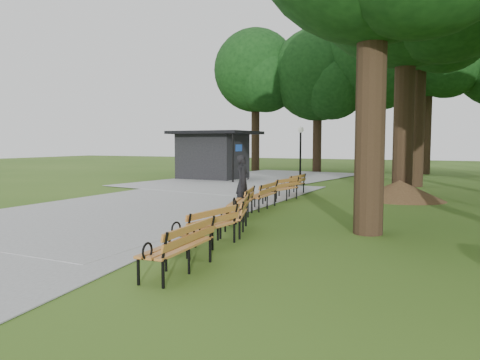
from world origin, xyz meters
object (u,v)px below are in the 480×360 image
at_px(bench_5, 282,189).
at_px(bench_0, 177,247).
at_px(bench_2, 234,214).
at_px(lamp_post, 301,143).
at_px(kiosk, 213,155).
at_px(lawn_tree_4, 420,7).
at_px(bench_1, 204,228).
at_px(bench_6, 292,185).
at_px(dirt_mound, 400,190).
at_px(person, 243,181).
at_px(bench_3, 241,202).
at_px(bench_4, 261,195).

bearing_deg(bench_5, bench_0, 18.97).
height_order(bench_0, bench_2, same).
height_order(lamp_post, bench_2, lamp_post).
bearing_deg(kiosk, lawn_tree_4, 1.51).
xyz_separation_m(bench_1, bench_6, (-1.27, 10.03, 0.00)).
xyz_separation_m(dirt_mound, bench_1, (-2.99, -10.10, 0.06)).
bearing_deg(person, bench_5, -12.41).
relative_size(bench_1, bench_5, 1.00).
relative_size(bench_2, bench_3, 1.00).
bearing_deg(kiosk, bench_1, -60.74).
xyz_separation_m(kiosk, bench_4, (7.22, -10.50, -0.99)).
bearing_deg(bench_6, dirt_mound, 95.02).
height_order(bench_6, lawn_tree_4, lawn_tree_4).
xyz_separation_m(dirt_mound, bench_5, (-4.09, -1.90, 0.06)).
xyz_separation_m(bench_0, bench_6, (-1.70, 11.76, 0.00)).
bearing_deg(bench_1, person, -155.79).
height_order(kiosk, lamp_post, lamp_post).
xyz_separation_m(kiosk, bench_1, (8.25, -16.39, -0.99)).
bearing_deg(bench_1, kiosk, -145.07).
height_order(bench_2, bench_4, same).
xyz_separation_m(bench_0, bench_5, (-1.53, 9.93, 0.00)).
distance_m(lamp_post, bench_5, 6.87).
bearing_deg(person, kiosk, 33.61).
distance_m(bench_3, bench_5, 4.22).
xyz_separation_m(person, kiosk, (-6.57, 10.52, 0.55)).
xyz_separation_m(person, bench_2, (1.51, -4.01, -0.45)).
bearing_deg(dirt_mound, kiosk, 150.77).
bearing_deg(bench_0, dirt_mound, 165.70).
relative_size(kiosk, lamp_post, 1.52).
xyz_separation_m(bench_2, bench_5, (-0.93, 6.34, 0.00)).
relative_size(lamp_post, bench_2, 1.59).
xyz_separation_m(person, bench_6, (0.41, 4.16, -0.45)).
bearing_deg(bench_2, lamp_post, 171.25).
bearing_deg(bench_2, bench_1, -13.02).
bearing_deg(dirt_mound, bench_0, -102.22).
bearing_deg(lawn_tree_4, bench_4, -112.40).
height_order(bench_0, bench_4, same).
height_order(dirt_mound, bench_6, bench_6).
distance_m(lamp_post, bench_6, 5.12).
xyz_separation_m(bench_0, bench_2, (-0.60, 3.59, 0.00)).
relative_size(bench_6, lawn_tree_4, 0.16).
bearing_deg(bench_4, kiosk, -147.38).
height_order(lamp_post, bench_6, lamp_post).
relative_size(bench_5, lawn_tree_4, 0.16).
height_order(kiosk, lawn_tree_4, lawn_tree_4).
xyz_separation_m(dirt_mound, bench_4, (-4.02, -4.21, 0.06)).
bearing_deg(dirt_mound, bench_1, -106.49).
height_order(lamp_post, bench_4, lamp_post).
xyz_separation_m(bench_3, bench_6, (-0.34, 6.04, 0.00)).
bearing_deg(kiosk, bench_0, -61.86).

